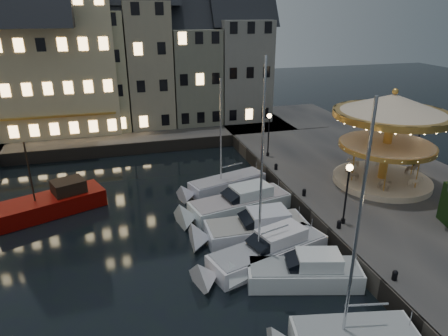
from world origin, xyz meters
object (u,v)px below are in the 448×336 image
object	(u,v)px
carousel	(390,122)
motorboat_c	(263,253)
motorboat_e	(235,205)
bollard_b	(339,224)
red_fishing_boat	(53,203)
motorboat_b	(296,274)
bollard_c	(304,192)
motorboat_d	(251,230)
streetlamp_c	(269,129)
bollard_d	(276,166)
streetlamp_d	(419,139)
streetlamp_b	(347,186)
motorboat_f	(222,185)
bollard_a	(395,275)

from	to	relation	value
carousel	motorboat_c	bearing A→B (deg)	-154.24
motorboat_e	bollard_b	bearing A→B (deg)	-50.70
red_fishing_boat	motorboat_b	bearing A→B (deg)	-42.31
bollard_c	red_fishing_boat	size ratio (longest dim) A/B	0.07
motorboat_d	carousel	distance (m)	13.93
streetlamp_c	motorboat_c	xyz separation A→B (m)	(-5.97, -14.53, -3.34)
bollard_d	motorboat_b	xyz separation A→B (m)	(-4.29, -13.35, -0.96)
motorboat_e	bollard_c	bearing A→B (deg)	-13.18
streetlamp_d	motorboat_e	distance (m)	17.35
streetlamp_d	streetlamp_c	bearing A→B (deg)	150.09
motorboat_d	red_fishing_boat	bearing A→B (deg)	150.00
streetlamp_c	motorboat_b	xyz separation A→B (m)	(-4.89, -16.85, -3.38)
streetlamp_b	red_fishing_boat	xyz separation A→B (m)	(-19.03, 9.52, -3.31)
bollard_d	red_fishing_boat	size ratio (longest dim) A/B	0.07
motorboat_b	red_fishing_boat	world-z (taller)	red_fishing_boat
carousel	motorboat_e	bearing A→B (deg)	176.79
red_fishing_boat	carousel	world-z (taller)	carousel
bollard_d	streetlamp_d	bearing A→B (deg)	-14.15
streetlamp_d	bollard_b	size ratio (longest dim) A/B	7.32
streetlamp_c	bollard_b	world-z (taller)	streetlamp_c
motorboat_d	motorboat_e	xyz separation A→B (m)	(0.11, 3.81, 0.00)
bollard_c	red_fishing_boat	xyz separation A→B (m)	(-18.43, 5.02, -0.90)
streetlamp_d	motorboat_f	bearing A→B (deg)	171.14
streetlamp_d	bollard_d	distance (m)	12.51
bollard_d	motorboat_b	size ratio (longest dim) A/B	0.08
motorboat_e	bollard_d	bearing A→B (deg)	40.44
bollard_b	motorboat_c	bearing A→B (deg)	-174.33
motorboat_e	streetlamp_b	bearing A→B (deg)	-45.11
motorboat_b	bollard_a	bearing A→B (deg)	-31.72
bollard_d	motorboat_d	size ratio (longest dim) A/B	0.07
streetlamp_b	motorboat_d	bearing A→B (deg)	162.03
streetlamp_c	bollard_d	distance (m)	4.29
motorboat_e	motorboat_f	size ratio (longest dim) A/B	0.86
streetlamp_b	streetlamp_d	xyz separation A→B (m)	(11.30, 7.00, 0.00)
bollard_d	motorboat_c	size ratio (longest dim) A/B	0.05
motorboat_b	motorboat_f	xyz separation A→B (m)	(-0.76, 12.99, -0.11)
bollard_b	motorboat_c	world-z (taller)	motorboat_c
motorboat_d	carousel	world-z (taller)	carousel
motorboat_f	carousel	xyz separation A→B (m)	(12.18, -4.64, 5.84)
bollard_a	carousel	bearing A→B (deg)	57.04
motorboat_f	red_fishing_boat	xyz separation A→B (m)	(-13.38, -0.12, 0.18)
bollard_b	bollard_c	distance (m)	5.00
streetlamp_d	motorboat_c	xyz separation A→B (m)	(-17.27, -8.03, -3.34)
bollard_a	bollard_d	xyz separation A→B (m)	(0.00, 16.00, 0.00)
streetlamp_c	bollard_c	size ratio (longest dim) A/B	7.32
bollard_b	motorboat_b	xyz separation A→B (m)	(-4.29, -2.85, -0.96)
bollard_c	motorboat_d	xyz separation A→B (m)	(-5.18, -2.63, -0.96)
bollard_a	motorboat_f	size ratio (longest dim) A/B	0.06
bollard_c	red_fishing_boat	bearing A→B (deg)	164.75
bollard_b	red_fishing_boat	size ratio (longest dim) A/B	0.07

